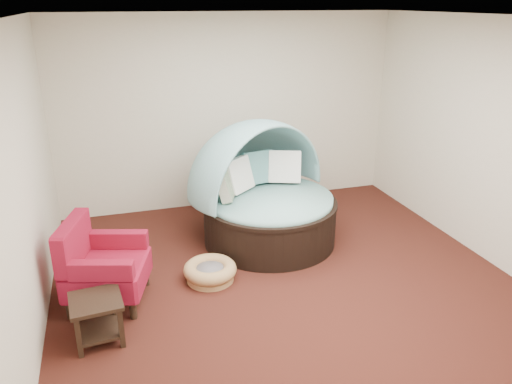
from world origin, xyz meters
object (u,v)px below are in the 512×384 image
object	(u,v)px
canopy_daybed	(264,187)
red_armchair	(101,265)
pet_basket	(210,271)
side_table	(97,314)

from	to	relation	value
canopy_daybed	red_armchair	world-z (taller)	canopy_daybed
canopy_daybed	pet_basket	world-z (taller)	canopy_daybed
red_armchair	side_table	xyz separation A→B (m)	(-0.06, -0.66, -0.14)
pet_basket	side_table	xyz separation A→B (m)	(-1.20, -0.74, 0.17)
canopy_daybed	pet_basket	xyz separation A→B (m)	(-0.90, -0.83, -0.62)
canopy_daybed	pet_basket	size ratio (longest dim) A/B	3.46
side_table	red_armchair	bearing A→B (deg)	84.98
canopy_daybed	side_table	bearing A→B (deg)	-167.78
red_armchair	side_table	bearing A→B (deg)	-78.32
canopy_daybed	red_armchair	distance (m)	2.26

